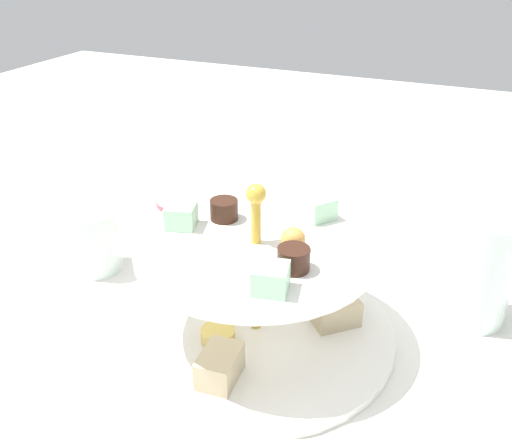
# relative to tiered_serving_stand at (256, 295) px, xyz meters

# --- Properties ---
(ground_plane) EXTENTS (2.40, 2.40, 0.00)m
(ground_plane) POSITION_rel_tiered_serving_stand_xyz_m (-0.00, -0.00, -0.05)
(ground_plane) COLOR silver
(tiered_serving_stand) EXTENTS (0.30, 0.30, 0.18)m
(tiered_serving_stand) POSITION_rel_tiered_serving_stand_xyz_m (0.00, 0.00, 0.00)
(tiered_serving_stand) COLOR white
(tiered_serving_stand) RESTS_ON ground_plane
(water_glass_tall_right) EXTENTS (0.07, 0.07, 0.13)m
(water_glass_tall_right) POSITION_rel_tiered_serving_stand_xyz_m (-0.12, 0.21, 0.01)
(water_glass_tall_right) COLOR silver
(water_glass_tall_right) RESTS_ON ground_plane
(water_glass_short_left) EXTENTS (0.06, 0.06, 0.08)m
(water_glass_short_left) POSITION_rel_tiered_serving_stand_xyz_m (-0.04, -0.24, -0.01)
(water_glass_short_left) COLOR silver
(water_glass_short_left) RESTS_ON ground_plane
(teacup_with_saucer) EXTENTS (0.09, 0.09, 0.05)m
(teacup_with_saucer) POSITION_rel_tiered_serving_stand_xyz_m (-0.17, -0.20, -0.03)
(teacup_with_saucer) COLOR white
(teacup_with_saucer) RESTS_ON ground_plane
(butter_knife_right) EXTENTS (0.05, 0.17, 0.00)m
(butter_knife_right) POSITION_rel_tiered_serving_stand_xyz_m (-0.30, -0.02, -0.05)
(butter_knife_right) COLOR silver
(butter_knife_right) RESTS_ON ground_plane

